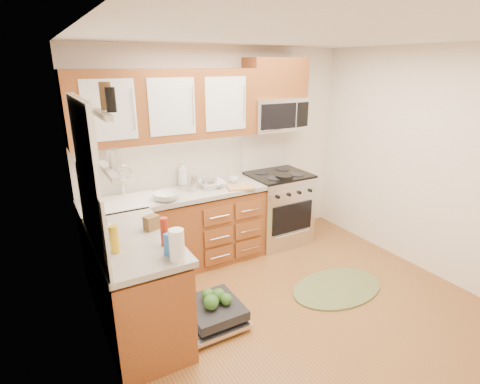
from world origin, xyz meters
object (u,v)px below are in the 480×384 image
upper_cabinets (166,105)px  stock_pot (209,184)px  microwave (275,114)px  paper_towel_roll (177,245)px  rug (337,288)px  bowl_b (166,197)px  cup (233,179)px  cutting_board (241,187)px  skillet (284,177)px  bowl_a (212,184)px  dishwasher (210,314)px  sink (130,212)px  range (278,208)px

upper_cabinets → stock_pot: upper_cabinets is taller
microwave → paper_towel_roll: (-1.93, -1.57, -0.65)m
rug → bowl_b: bearing=142.9°
paper_towel_roll → cup: (1.27, 1.47, -0.08)m
cutting_board → stock_pot: bearing=151.6°
skillet → bowl_b: 1.52m
paper_towel_roll → bowl_a: size_ratio=0.84×
stock_pot → cup: (0.35, 0.06, -0.01)m
stock_pot → cup: 0.35m
microwave → cup: 0.99m
dishwasher → cup: size_ratio=6.27×
cutting_board → skillet: bearing=1.1°
upper_cabinets → paper_towel_roll: 1.87m
bowl_a → bowl_b: (-0.62, -0.17, 0.01)m
cutting_board → paper_towel_roll: size_ratio=1.27×
rug → sink: bearing=144.8°
bowl_a → cup: cup is taller
dishwasher → paper_towel_roll: paper_towel_roll is taller
bowl_a → skillet: bearing=-12.0°
paper_towel_roll → skillet: bearing=33.8°
skillet → cutting_board: (-0.63, -0.01, -0.03)m
upper_cabinets → skillet: upper_cabinets is taller
paper_towel_roll → bowl_b: paper_towel_roll is taller
upper_cabinets → bowl_b: bearing=-118.2°
dishwasher → skillet: 1.95m
range → cup: bearing=178.0°
microwave → bowl_a: size_ratio=2.61×
dishwasher → stock_pot: (0.53, 1.09, 0.88)m
microwave → bowl_a: microwave is taller
stock_pot → bowl_a: bearing=33.2°
upper_cabinets → paper_towel_roll: bearing=-108.2°
dishwasher → paper_towel_roll: size_ratio=2.87×
bowl_a → cup: size_ratio=2.60×
paper_towel_roll → cup: paper_towel_roll is taller
range → bowl_b: 1.66m
cutting_board → dishwasher: bearing=-132.8°
upper_cabinets → cutting_board: 1.23m
paper_towel_roll → bowl_a: paper_towel_roll is taller
range → stock_pot: 1.13m
dishwasher → upper_cabinets: bearing=84.0°
paper_towel_roll → cutting_board: bearing=45.0°
sink → stock_pot: stock_pot is taller
rug → bowl_a: size_ratio=3.67×
skillet → rug: bearing=-92.6°
sink → bowl_a: (0.97, 0.00, 0.16)m
dishwasher → bowl_b: size_ratio=2.52×
cutting_board → cup: bearing=83.2°
cutting_board → sink: bearing=170.8°
dishwasher → skillet: skillet is taller
skillet → stock_pot: bearing=170.4°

